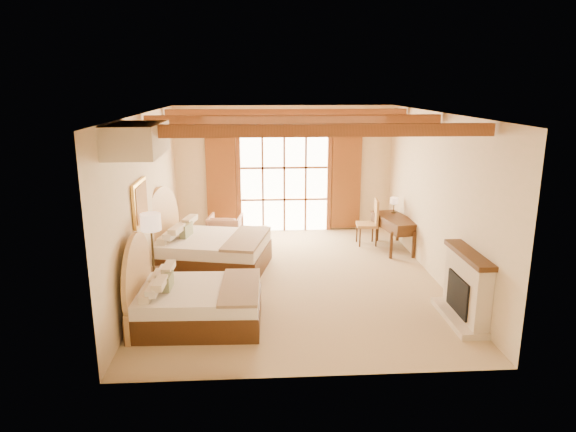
{
  "coord_description": "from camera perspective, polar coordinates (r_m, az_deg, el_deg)",
  "views": [
    {
      "loc": [
        -0.71,
        -9.44,
        3.72
      ],
      "look_at": [
        -0.11,
        0.2,
        1.22
      ],
      "focal_mm": 32.0,
      "sensor_mm": 36.0,
      "label": 1
    }
  ],
  "objects": [
    {
      "name": "desk_lamp",
      "position": [
        12.34,
        11.71,
        1.62
      ],
      "size": [
        0.18,
        0.18,
        0.36
      ],
      "color": "#332916",
      "rests_on": "desk"
    },
    {
      "name": "armchair",
      "position": [
        12.29,
        -6.97,
        -1.5
      ],
      "size": [
        0.86,
        0.88,
        0.71
      ],
      "primitive_type": "imported",
      "rotation": [
        0.0,
        0.0,
        -3.27
      ],
      "color": "#AB7357",
      "rests_on": "floor"
    },
    {
      "name": "wall_left",
      "position": [
        9.89,
        -15.4,
        1.6
      ],
      "size": [
        0.0,
        7.0,
        7.0
      ],
      "primitive_type": "plane",
      "rotation": [
        1.57,
        0.0,
        1.57
      ],
      "color": "beige",
      "rests_on": "ground"
    },
    {
      "name": "ottoman",
      "position": [
        12.29,
        -3.34,
        -2.25
      ],
      "size": [
        0.58,
        0.58,
        0.37
      ],
      "primitive_type": "cube",
      "rotation": [
        0.0,
        0.0,
        0.14
      ],
      "color": "tan",
      "rests_on": "floor"
    },
    {
      "name": "canopy_valance",
      "position": [
        7.67,
        -16.45,
        8.16
      ],
      "size": [
        0.7,
        1.4,
        0.45
      ],
      "primitive_type": "cube",
      "color": "#F5DFC7",
      "rests_on": "ceiling"
    },
    {
      "name": "fireplace",
      "position": [
        8.76,
        19.1,
        -7.84
      ],
      "size": [
        0.46,
        1.4,
        1.16
      ],
      "color": "beige",
      "rests_on": "ground"
    },
    {
      "name": "desk_chair",
      "position": [
        12.32,
        8.85,
        -1.6
      ],
      "size": [
        0.53,
        0.53,
        1.1
      ],
      "rotation": [
        0.0,
        0.0,
        -0.1
      ],
      "color": "#AF7C4D",
      "rests_on": "floor"
    },
    {
      "name": "wall_back",
      "position": [
        13.14,
        -0.44,
        5.21
      ],
      "size": [
        5.5,
        0.0,
        5.5
      ],
      "primitive_type": "plane",
      "rotation": [
        1.57,
        0.0,
        0.0
      ],
      "color": "beige",
      "rests_on": "ground"
    },
    {
      "name": "french_doors",
      "position": [
        13.14,
        -0.42,
        3.66
      ],
      "size": [
        3.95,
        0.08,
        2.6
      ],
      "color": "white",
      "rests_on": "ground"
    },
    {
      "name": "floor",
      "position": [
        10.17,
        0.68,
        -6.95
      ],
      "size": [
        7.0,
        7.0,
        0.0
      ],
      "primitive_type": "plane",
      "color": "tan",
      "rests_on": "ground"
    },
    {
      "name": "bed_near",
      "position": [
        8.38,
        -10.97,
        -9.15
      ],
      "size": [
        2.02,
        1.55,
        1.3
      ],
      "rotation": [
        0.0,
        0.0,
        -0.03
      ],
      "color": "#482612",
      "rests_on": "floor"
    },
    {
      "name": "wall_right",
      "position": [
        10.28,
        16.19,
        2.02
      ],
      "size": [
        0.0,
        7.0,
        7.0
      ],
      "primitive_type": "plane",
      "rotation": [
        1.57,
        0.0,
        -1.57
      ],
      "color": "beige",
      "rests_on": "ground"
    },
    {
      "name": "desk",
      "position": [
        12.07,
        11.78,
        -1.76
      ],
      "size": [
        0.87,
        1.5,
        0.76
      ],
      "rotation": [
        0.0,
        0.0,
        0.2
      ],
      "color": "#482612",
      "rests_on": "floor"
    },
    {
      "name": "bed_far",
      "position": [
        10.7,
        -9.42,
        -3.53
      ],
      "size": [
        2.57,
        2.13,
        1.47
      ],
      "rotation": [
        0.0,
        0.0,
        -0.22
      ],
      "color": "#482612",
      "rests_on": "floor"
    },
    {
      "name": "painting",
      "position": [
        9.13,
        -16.09,
        1.47
      ],
      "size": [
        0.06,
        0.95,
        0.75
      ],
      "color": "#EEB94B",
      "rests_on": "wall_left"
    },
    {
      "name": "ceiling",
      "position": [
        9.49,
        0.74,
        11.36
      ],
      "size": [
        7.0,
        7.0,
        0.0
      ],
      "primitive_type": "plane",
      "rotation": [
        3.14,
        0.0,
        0.0
      ],
      "color": "#B47840",
      "rests_on": "ground"
    },
    {
      "name": "nightstand",
      "position": [
        9.34,
        -14.15,
        -7.52
      ],
      "size": [
        0.59,
        0.59,
        0.57
      ],
      "primitive_type": "cube",
      "rotation": [
        0.0,
        0.0,
        0.28
      ],
      "color": "#482612",
      "rests_on": "floor"
    },
    {
      "name": "floor_lamp",
      "position": [
        8.96,
        -14.97,
        -1.26
      ],
      "size": [
        0.34,
        0.34,
        1.6
      ],
      "color": "#332916",
      "rests_on": "floor"
    },
    {
      "name": "ceiling_beams",
      "position": [
        9.49,
        0.74,
        10.63
      ],
      "size": [
        5.39,
        4.6,
        0.18
      ],
      "primitive_type": null,
      "color": "brown",
      "rests_on": "ceiling"
    }
  ]
}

